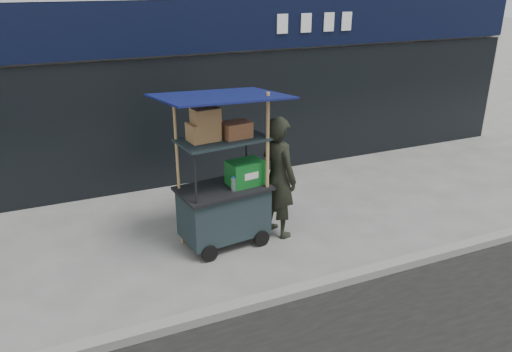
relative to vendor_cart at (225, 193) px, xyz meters
name	(u,v)px	position (x,y,z in m)	size (l,w,h in m)	color
ground	(256,296)	(-0.13, -1.43, -0.82)	(80.00, 80.00, 0.00)	slate
curb	(263,301)	(-0.13, -1.63, -0.76)	(80.00, 0.18, 0.12)	gray
vendor_cart	(225,193)	(0.00, 0.00, 0.00)	(1.86, 1.41, 2.33)	black
vendor_man	(278,177)	(0.84, -0.04, 0.12)	(0.68, 0.45, 1.87)	black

